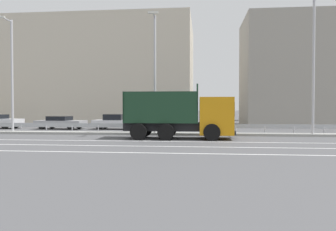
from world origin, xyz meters
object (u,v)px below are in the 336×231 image
at_px(parked_car_2, 61,122).
at_px(dump_truck, 193,118).
at_px(street_lamp_1, 11,71).
at_px(street_lamp_2, 155,69).
at_px(parked_car_4, 171,121).
at_px(church_tower, 258,87).
at_px(street_lamp_3, 314,58).
at_px(median_road_sign, 215,117).
at_px(parked_car_3, 115,122).

bearing_deg(parked_car_2, dump_truck, 60.99).
relative_size(street_lamp_1, street_lamp_2, 1.01).
height_order(parked_car_2, parked_car_4, parked_car_4).
distance_m(dump_truck, church_tower, 30.71).
xyz_separation_m(street_lamp_2, parked_car_4, (0.69, 5.62, -3.99)).
bearing_deg(parked_car_2, street_lamp_3, 78.65).
bearing_deg(median_road_sign, parked_car_2, 159.30).
distance_m(street_lamp_2, parked_car_3, 8.50).
distance_m(street_lamp_2, parked_car_4, 6.93).
relative_size(median_road_sign, street_lamp_3, 0.25).
distance_m(median_road_sign, parked_car_4, 6.48).
bearing_deg(church_tower, dump_truck, -107.17).
bearing_deg(parked_car_3, street_lamp_1, -49.93).
relative_size(median_road_sign, parked_car_2, 0.54).
distance_m(dump_truck, median_road_sign, 3.07).
xyz_separation_m(street_lamp_3, parked_car_4, (-10.46, 5.56, -4.65)).
distance_m(street_lamp_3, church_tower, 26.68).
distance_m(dump_truck, parked_car_2, 14.84).
xyz_separation_m(median_road_sign, street_lamp_1, (-15.51, -0.08, 3.51)).
bearing_deg(median_road_sign, parked_car_3, 147.84).
relative_size(dump_truck, parked_car_3, 1.78).
bearing_deg(parked_car_2, street_lamp_2, 63.45).
distance_m(street_lamp_2, parked_car_2, 11.89).
height_order(street_lamp_1, parked_car_4, street_lamp_1).
distance_m(dump_truck, street_lamp_1, 14.66).
bearing_deg(parked_car_2, parked_car_3, 97.06).
bearing_deg(dump_truck, median_road_sign, 150.03).
xyz_separation_m(street_lamp_3, church_tower, (0.70, 26.67, -0.33)).
height_order(street_lamp_2, street_lamp_3, street_lamp_3).
bearing_deg(street_lamp_3, parked_car_4, 152.01).
bearing_deg(street_lamp_2, parked_car_2, 149.94).
relative_size(street_lamp_2, parked_car_3, 2.17).
xyz_separation_m(street_lamp_1, parked_car_2, (1.51, 5.37, -4.17)).
relative_size(street_lamp_1, parked_car_3, 2.19).
bearing_deg(street_lamp_3, median_road_sign, 178.05).
height_order(median_road_sign, street_lamp_2, street_lamp_2).
relative_size(dump_truck, street_lamp_1, 0.81).
bearing_deg(street_lamp_2, church_tower, 66.09).
xyz_separation_m(median_road_sign, street_lamp_2, (-4.35, -0.29, 3.48)).
xyz_separation_m(parked_car_2, church_tower, (21.49, 21.15, 4.48)).
bearing_deg(parked_car_4, street_lamp_3, -116.61).
xyz_separation_m(median_road_sign, parked_car_2, (-13.99, 5.29, -0.66)).
xyz_separation_m(parked_car_3, church_tower, (16.41, 20.83, 4.41)).
bearing_deg(street_lamp_3, street_lamp_2, -179.68).
bearing_deg(dump_truck, street_lamp_2, -130.70).
bearing_deg(dump_truck, street_lamp_3, 105.67).
xyz_separation_m(street_lamp_2, parked_car_2, (-9.64, 5.58, -4.14)).
relative_size(parked_car_4, church_tower, 0.34).
height_order(median_road_sign, parked_car_4, median_road_sign).
distance_m(street_lamp_1, parked_car_4, 13.63).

